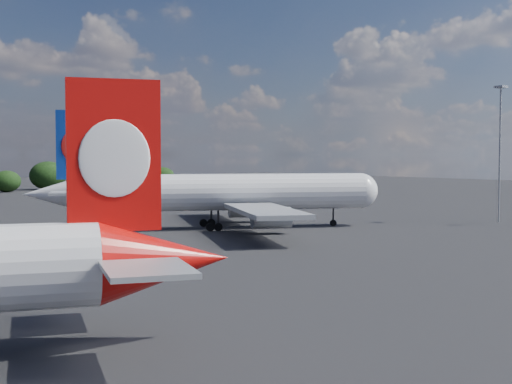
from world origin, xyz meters
TOP-DOWN VIEW (x-y plane):
  - china_southern_airliner at (42.18, 56.12)m, footprint 48.95×47.20m
  - floodlight_mast_near at (83.92, 37.75)m, footprint 1.60×1.60m

SIDE VIEW (x-z plane):
  - china_southern_airliner at x=42.18m, z-range -3.29..13.55m
  - floodlight_mast_near at x=83.92m, z-range 3.24..24.82m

